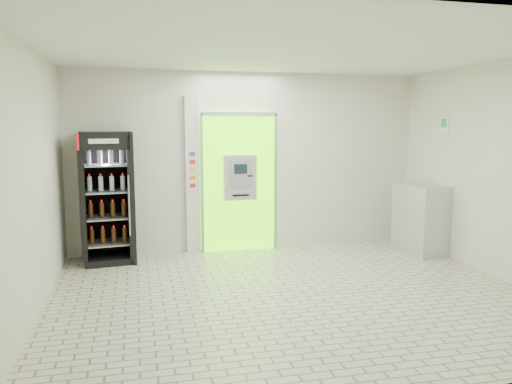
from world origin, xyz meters
name	(u,v)px	position (x,y,z in m)	size (l,w,h in m)	color
ground	(293,294)	(0.00, 0.00, 0.00)	(6.00, 6.00, 0.00)	#BCB49C
room_shell	(295,148)	(0.00, 0.00, 1.84)	(6.00, 6.00, 6.00)	silver
atm_assembly	(239,182)	(-0.20, 2.41, 1.17)	(1.30, 0.24, 2.33)	#60F002
pillar	(192,175)	(-0.98, 2.45, 1.30)	(0.22, 0.11, 2.60)	silver
beverage_cooler	(107,200)	(-2.33, 2.16, 0.97)	(0.83, 0.77, 2.02)	black
steel_cabinet	(421,219)	(2.70, 1.49, 0.57)	(0.67, 0.92, 1.15)	#B3B6BB
exit_sign	(444,125)	(2.99, 1.40, 2.12)	(0.02, 0.22, 0.26)	white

